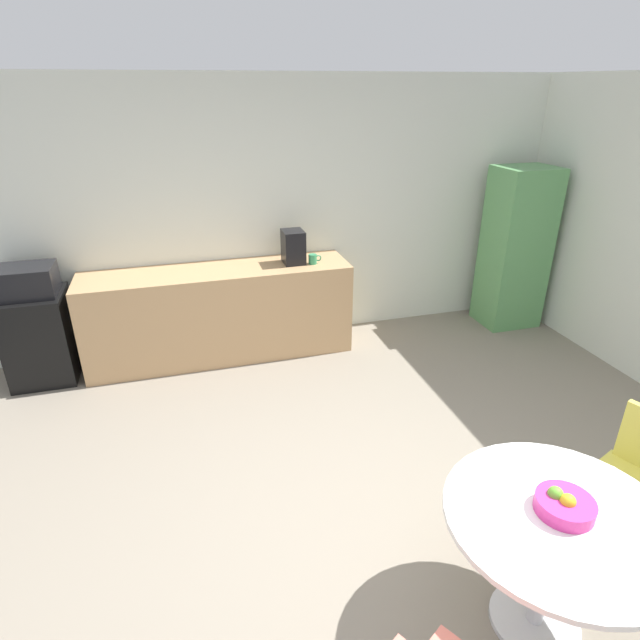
{
  "coord_description": "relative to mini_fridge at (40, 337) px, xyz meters",
  "views": [
    {
      "loc": [
        -0.98,
        -2.04,
        2.5
      ],
      "look_at": [
        -0.05,
        1.19,
        0.95
      ],
      "focal_mm": 28.88,
      "sensor_mm": 36.0,
      "label": 1
    }
  ],
  "objects": [
    {
      "name": "coffee_maker",
      "position": [
        2.37,
        0.0,
        0.65
      ],
      "size": [
        0.2,
        0.24,
        0.32
      ],
      "primitive_type": "cube",
      "color": "black",
      "rests_on": "counter_block"
    },
    {
      "name": "mug_white",
      "position": [
        2.54,
        -0.08,
        0.54
      ],
      "size": [
        0.13,
        0.08,
        0.09
      ],
      "color": "#338C59",
      "rests_on": "counter_block"
    },
    {
      "name": "round_table",
      "position": [
        2.81,
        -3.33,
        0.17
      ],
      "size": [
        1.05,
        1.05,
        0.73
      ],
      "color": "silver",
      "rests_on": "ground_plane"
    },
    {
      "name": "fruit_bowl",
      "position": [
        2.84,
        -3.31,
        0.36
      ],
      "size": [
        0.26,
        0.26,
        0.11
      ],
      "color": "#D8338C",
      "rests_on": "round_table"
    },
    {
      "name": "microwave",
      "position": [
        0.0,
        0.0,
        0.54
      ],
      "size": [
        0.48,
        0.38,
        0.26
      ],
      "primitive_type": "cube",
      "color": "black",
      "rests_on": "mini_fridge"
    },
    {
      "name": "ground_plane",
      "position": [
        2.27,
        -2.65,
        -0.41
      ],
      "size": [
        6.0,
        6.0,
        0.0
      ],
      "primitive_type": "plane",
      "color": "gray"
    },
    {
      "name": "wall_back",
      "position": [
        2.27,
        0.35,
        0.89
      ],
      "size": [
        6.0,
        0.1,
        2.6
      ],
      "primitive_type": "cube",
      "color": "silver",
      "rests_on": "ground_plane"
    },
    {
      "name": "counter_block",
      "position": [
        1.62,
        0.0,
        0.04
      ],
      "size": [
        2.54,
        0.6,
        0.9
      ],
      "primitive_type": "cube",
      "color": "tan",
      "rests_on": "ground_plane"
    },
    {
      "name": "mini_fridge",
      "position": [
        0.0,
        0.0,
        0.0
      ],
      "size": [
        0.54,
        0.54,
        0.82
      ],
      "primitive_type": "cube",
      "color": "black",
      "rests_on": "ground_plane"
    },
    {
      "name": "locker_cabinet",
      "position": [
        4.82,
        -0.1,
        0.45
      ],
      "size": [
        0.6,
        0.5,
        1.73
      ],
      "primitive_type": "cube",
      "color": "#599959",
      "rests_on": "ground_plane"
    }
  ]
}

